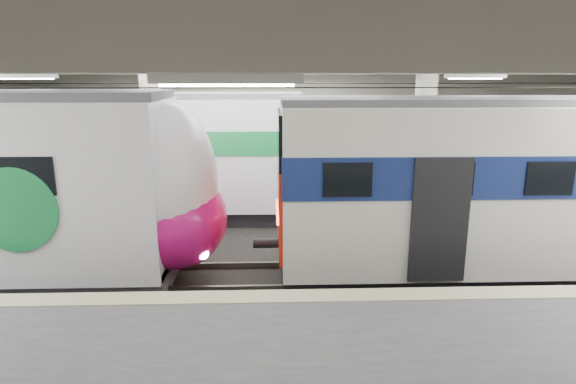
{
  "coord_description": "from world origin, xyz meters",
  "views": [
    {
      "loc": [
        0.46,
        -11.21,
        4.99
      ],
      "look_at": [
        0.88,
        1.0,
        2.0
      ],
      "focal_mm": 30.0,
      "sensor_mm": 36.0,
      "label": 1
    }
  ],
  "objects": [
    {
      "name": "older_rer",
      "position": [
        7.37,
        0.0,
        2.35
      ],
      "size": [
        13.59,
        3.0,
        4.48
      ],
      "color": "silver",
      "rests_on": "ground"
    },
    {
      "name": "station_hall",
      "position": [
        0.0,
        -1.74,
        3.24
      ],
      "size": [
        36.0,
        24.0,
        5.75
      ],
      "color": "black",
      "rests_on": "ground"
    },
    {
      "name": "far_train",
      "position": [
        -5.37,
        5.5,
        2.27
      ],
      "size": [
        13.8,
        3.06,
        4.4
      ],
      "rotation": [
        0.0,
        0.0,
        -0.02
      ],
      "color": "white",
      "rests_on": "ground"
    }
  ]
}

